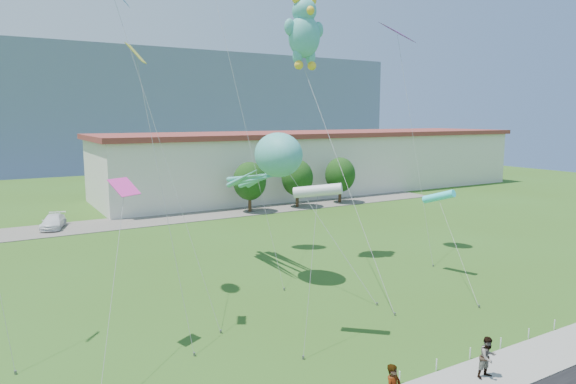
{
  "coord_description": "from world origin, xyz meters",
  "views": [
    {
      "loc": [
        -14.15,
        -15.11,
        10.23
      ],
      "look_at": [
        -0.53,
        8.0,
        6.29
      ],
      "focal_mm": 32.0,
      "sensor_mm": 36.0,
      "label": 1
    }
  ],
  "objects_px": {
    "parked_car_white": "(53,222)",
    "teddy_bear_kite": "(304,31)",
    "pedestrian_right": "(488,357)",
    "octopus_kite": "(270,165)",
    "warehouse": "(321,161)"
  },
  "relations": [
    {
      "from": "parked_car_white",
      "to": "teddy_bear_kite",
      "type": "relative_size",
      "value": 0.23
    },
    {
      "from": "pedestrian_right",
      "to": "parked_car_white",
      "type": "xyz_separation_m",
      "value": [
        -11.46,
        38.55,
        -0.25
      ]
    },
    {
      "from": "pedestrian_right",
      "to": "parked_car_white",
      "type": "distance_m",
      "value": 40.22
    },
    {
      "from": "octopus_kite",
      "to": "warehouse",
      "type": "bearing_deg",
      "value": 51.14
    },
    {
      "from": "warehouse",
      "to": "octopus_kite",
      "type": "bearing_deg",
      "value": -128.86
    },
    {
      "from": "pedestrian_right",
      "to": "teddy_bear_kite",
      "type": "bearing_deg",
      "value": 85.08
    },
    {
      "from": "pedestrian_right",
      "to": "parked_car_white",
      "type": "height_order",
      "value": "pedestrian_right"
    },
    {
      "from": "octopus_kite",
      "to": "teddy_bear_kite",
      "type": "relative_size",
      "value": 0.7
    },
    {
      "from": "warehouse",
      "to": "pedestrian_right",
      "type": "xyz_separation_m",
      "value": [
        -23.84,
        -46.82,
        -3.2
      ]
    },
    {
      "from": "parked_car_white",
      "to": "teddy_bear_kite",
      "type": "height_order",
      "value": "teddy_bear_kite"
    },
    {
      "from": "pedestrian_right",
      "to": "teddy_bear_kite",
      "type": "distance_m",
      "value": 23.97
    },
    {
      "from": "teddy_bear_kite",
      "to": "octopus_kite",
      "type": "bearing_deg",
      "value": -149.88
    },
    {
      "from": "parked_car_white",
      "to": "octopus_kite",
      "type": "distance_m",
      "value": 25.7
    },
    {
      "from": "warehouse",
      "to": "pedestrian_right",
      "type": "bearing_deg",
      "value": -116.98
    },
    {
      "from": "warehouse",
      "to": "pedestrian_right",
      "type": "height_order",
      "value": "warehouse"
    }
  ]
}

